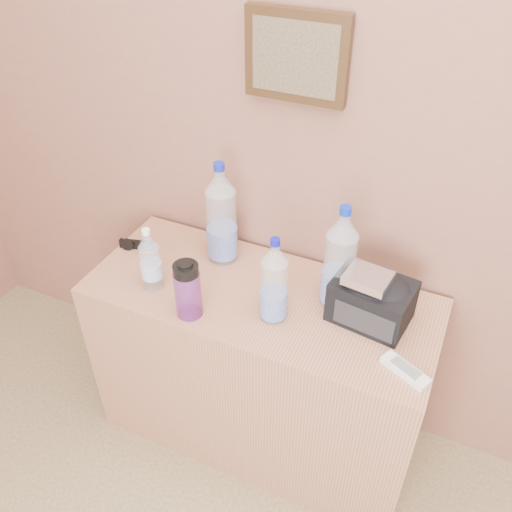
% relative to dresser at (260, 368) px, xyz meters
% --- Properties ---
extents(picture_frame, '(0.30, 0.03, 0.25)m').
position_rel_dresser_xyz_m(picture_frame, '(0.00, 0.23, 1.04)').
color(picture_frame, '#382311').
rests_on(picture_frame, room_shell).
extents(dresser, '(1.14, 0.48, 0.71)m').
position_rel_dresser_xyz_m(dresser, '(0.00, 0.00, 0.00)').
color(dresser, '#A87F46').
rests_on(dresser, ground).
extents(pet_large_b, '(0.10, 0.10, 0.37)m').
position_rel_dresser_xyz_m(pet_large_b, '(-0.20, 0.12, 0.52)').
color(pet_large_b, white).
rests_on(pet_large_b, dresser).
extents(pet_large_c, '(0.10, 0.10, 0.35)m').
position_rel_dresser_xyz_m(pet_large_c, '(0.23, 0.07, 0.51)').
color(pet_large_c, silver).
rests_on(pet_large_c, dresser).
extents(pet_large_d, '(0.08, 0.08, 0.29)m').
position_rel_dresser_xyz_m(pet_large_d, '(0.08, -0.07, 0.49)').
color(pet_large_d, '#ABCDDA').
rests_on(pet_large_d, dresser).
extents(pet_small, '(0.06, 0.06, 0.23)m').
position_rel_dresser_xyz_m(pet_small, '(-0.33, -0.11, 0.46)').
color(pet_small, silver).
rests_on(pet_small, dresser).
extents(nalgene_bottle, '(0.08, 0.08, 0.20)m').
position_rel_dresser_xyz_m(nalgene_bottle, '(-0.16, -0.17, 0.45)').
color(nalgene_bottle, '#6D268B').
rests_on(nalgene_bottle, dresser).
extents(sunglasses, '(0.13, 0.08, 0.03)m').
position_rel_dresser_xyz_m(sunglasses, '(-0.50, 0.04, 0.37)').
color(sunglasses, black).
rests_on(sunglasses, dresser).
extents(ac_remote, '(0.15, 0.10, 0.02)m').
position_rel_dresser_xyz_m(ac_remote, '(0.49, -0.13, 0.37)').
color(ac_remote, silver).
rests_on(ac_remote, dresser).
extents(toiletry_bag, '(0.25, 0.19, 0.16)m').
position_rel_dresser_xyz_m(toiletry_bag, '(0.35, 0.04, 0.43)').
color(toiletry_bag, black).
rests_on(toiletry_bag, dresser).
extents(foil_packet, '(0.14, 0.12, 0.03)m').
position_rel_dresser_xyz_m(foil_packet, '(0.33, 0.02, 0.53)').
color(foil_packet, white).
rests_on(foil_packet, toiletry_bag).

